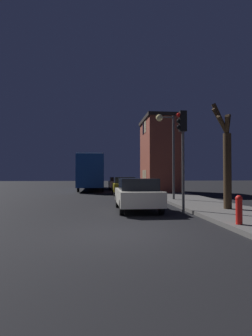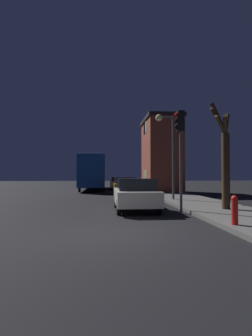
% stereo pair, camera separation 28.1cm
% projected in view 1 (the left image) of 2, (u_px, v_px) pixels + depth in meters
% --- Properties ---
extents(ground_plane, '(120.00, 120.00, 0.00)m').
position_uv_depth(ground_plane, '(123.00, 233.00, 7.68)').
color(ground_plane, black).
extents(brick_building, '(3.23, 5.48, 6.85)m').
position_uv_depth(brick_building, '(160.00, 154.00, 24.72)').
color(brick_building, brown).
rests_on(brick_building, sidewalk).
extents(streetlamp, '(1.19, 0.43, 5.30)m').
position_uv_depth(streetlamp, '(167.00, 139.00, 16.38)').
color(streetlamp, '#4C4C4C').
rests_on(streetlamp, sidewalk).
extents(traffic_light, '(0.43, 0.24, 4.50)m').
position_uv_depth(traffic_light, '(182.00, 140.00, 11.50)').
color(traffic_light, '#4C4C4C').
rests_on(traffic_light, ground).
extents(bare_tree, '(1.37, 1.40, 4.78)m').
position_uv_depth(bare_tree, '(226.00, 157.00, 11.82)').
color(bare_tree, '#382819').
rests_on(bare_tree, sidewalk).
extents(bus, '(2.54, 11.21, 3.68)m').
position_uv_depth(bus, '(92.00, 170.00, 28.96)').
color(bus, '#194793').
rests_on(bus, ground).
extents(car_near_lane, '(1.88, 3.88, 1.52)m').
position_uv_depth(car_near_lane, '(137.00, 194.00, 12.31)').
color(car_near_lane, beige).
rests_on(car_near_lane, ground).
extents(car_mid_lane, '(1.83, 3.95, 1.48)m').
position_uv_depth(car_mid_lane, '(124.00, 185.00, 21.81)').
color(car_mid_lane, olive).
rests_on(car_mid_lane, ground).
extents(car_far_lane, '(1.82, 4.10, 1.40)m').
position_uv_depth(car_far_lane, '(117.00, 183.00, 29.09)').
color(car_far_lane, '#B7BABF').
rests_on(car_far_lane, ground).
extents(fire_hydrant, '(0.21, 0.21, 0.91)m').
position_uv_depth(fire_hydrant, '(239.00, 209.00, 8.13)').
color(fire_hydrant, red).
rests_on(fire_hydrant, sidewalk).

